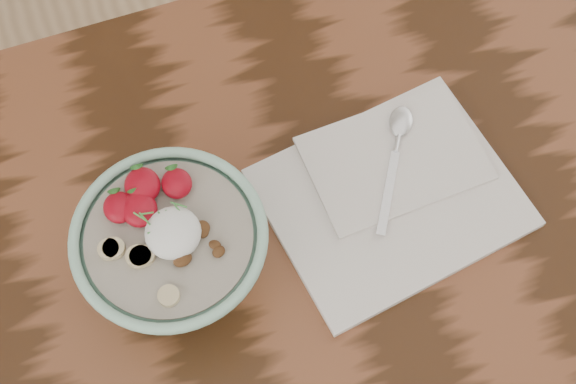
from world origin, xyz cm
name	(u,v)px	position (x,y,z in cm)	size (l,w,h in cm)	color
table	(378,311)	(0.00, 0.00, 65.70)	(160.00, 90.00, 75.00)	#351D0D
breakfast_bowl	(173,250)	(-20.68, 9.23, 81.72)	(19.70, 19.70, 13.22)	#95C9AF
napkin	(391,189)	(4.86, 10.40, 75.70)	(30.17, 25.77, 1.67)	white
spoon	(398,139)	(7.68, 15.62, 77.04)	(10.40, 15.19, 0.87)	silver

